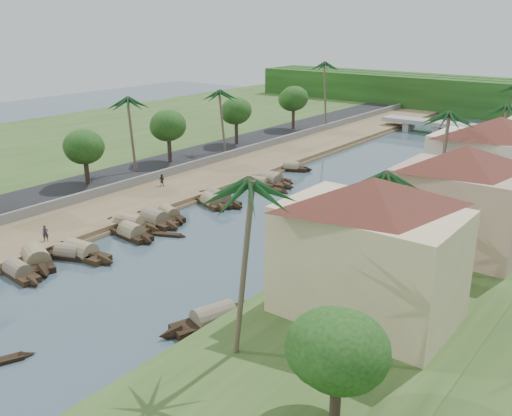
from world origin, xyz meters
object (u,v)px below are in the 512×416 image
Objects in this scene: building_near at (369,247)px; sampan_1 at (36,259)px; sampan_0 at (18,272)px; bridge at (455,127)px; person_near at (45,233)px.

sampan_1 is at bearing -165.05° from building_near.
bridge is at bearing 89.26° from sampan_0.
bridge is 80.10m from person_near.
person_near is (-3.55, 5.17, 1.19)m from sampan_0.
building_near is at bearing 35.91° from sampan_1.
building_near is at bearing 25.53° from sampan_0.
person_near is (-31.53, -5.11, -4.79)m from building_near.
person_near reaches higher than sampan_1.
bridge is 3.76× the size of sampan_0.
bridge is 17.61× the size of person_near.
building_near reaches higher than sampan_1.
sampan_0 is (-27.98, -10.28, -5.98)m from building_near.
bridge is 3.27× the size of sampan_1.
sampan_1 is 3.77m from person_near.
sampan_0 is 0.87× the size of sampan_1.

